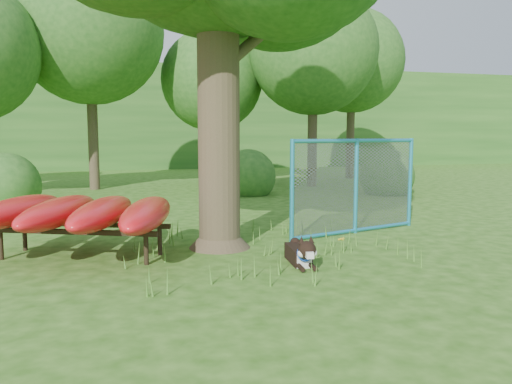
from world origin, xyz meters
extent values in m
plane|color=#255210|center=(0.00, 0.00, 0.00)|extent=(80.00, 80.00, 0.00)
cylinder|color=#3D3221|center=(-0.36, 1.56, 2.80)|extent=(0.86, 0.86, 5.59)
cone|color=#3D3221|center=(-0.36, 1.56, 0.28)|extent=(1.29, 1.29, 0.56)
cylinder|color=#3D3221|center=(0.29, 1.71, 3.58)|extent=(1.43, 1.03, 1.19)
cylinder|color=#3D3221|center=(-0.96, 1.65, 4.02)|extent=(1.31, 0.55, 1.14)
cylinder|color=#675B4D|center=(-0.17, 2.49, 0.60)|extent=(0.13, 0.13, 1.20)
cylinder|color=#675B4D|center=(-0.17, 2.49, 1.01)|extent=(0.33, 0.12, 0.06)
cylinder|color=black|center=(-3.85, 1.58, 0.23)|extent=(0.10, 0.10, 0.46)
cylinder|color=black|center=(-1.66, 0.68, 0.23)|extent=(0.10, 0.10, 0.46)
cylinder|color=black|center=(-3.61, 2.18, 0.23)|extent=(0.10, 0.10, 0.46)
cylinder|color=black|center=(-1.41, 1.28, 0.23)|extent=(0.10, 0.10, 0.46)
cube|color=black|center=(-2.75, 1.13, 0.48)|extent=(2.57, 1.11, 0.07)
cube|color=black|center=(-2.51, 1.73, 0.48)|extent=(2.57, 1.11, 0.07)
ellipsoid|color=red|center=(-3.65, 1.85, 0.73)|extent=(1.47, 2.81, 0.44)
ellipsoid|color=red|center=(-2.97, 1.57, 0.73)|extent=(1.38, 2.81, 0.44)
ellipsoid|color=red|center=(-2.30, 1.29, 0.73)|extent=(1.30, 2.82, 0.44)
ellipsoid|color=red|center=(-1.62, 1.01, 0.73)|extent=(1.21, 2.82, 0.44)
cube|color=black|center=(0.62, 0.23, 0.12)|extent=(0.32, 0.74, 0.25)
cube|color=white|center=(0.59, -0.07, 0.11)|extent=(0.24, 0.16, 0.23)
sphere|color=black|center=(0.58, -0.26, 0.31)|extent=(0.27, 0.27, 0.27)
cube|color=white|center=(0.57, -0.38, 0.27)|extent=(0.11, 0.15, 0.09)
sphere|color=white|center=(0.49, -0.27, 0.27)|extent=(0.12, 0.12, 0.12)
sphere|color=white|center=(0.66, -0.28, 0.27)|extent=(0.12, 0.12, 0.12)
cone|color=black|center=(0.51, -0.21, 0.45)|extent=(0.12, 0.13, 0.13)
cone|color=black|center=(0.65, -0.22, 0.45)|extent=(0.11, 0.12, 0.13)
cylinder|color=black|center=(0.49, -0.22, 0.05)|extent=(0.10, 0.31, 0.07)
cylinder|color=black|center=(0.67, -0.23, 0.05)|extent=(0.10, 0.31, 0.07)
sphere|color=black|center=(0.70, 0.62, 0.23)|extent=(0.16, 0.16, 0.16)
torus|color=blue|center=(0.58, -0.17, 0.25)|extent=(0.26, 0.10, 0.26)
cylinder|color=#2997C0|center=(1.00, 1.68, 0.94)|extent=(0.11, 0.11, 1.89)
cylinder|color=#2997C0|center=(2.51, 2.15, 0.94)|extent=(0.11, 0.11, 1.89)
cylinder|color=#2997C0|center=(4.01, 2.61, 0.94)|extent=(0.11, 0.11, 1.89)
cylinder|color=#2997C0|center=(2.51, 2.15, 1.85)|extent=(3.03, 1.01, 0.07)
cylinder|color=#2997C0|center=(2.51, 2.15, 0.05)|extent=(3.03, 1.01, 0.07)
plane|color=gray|center=(2.51, 2.15, 0.94)|extent=(3.00, 0.94, 3.15)
cylinder|color=#4F872C|center=(1.57, 0.73, 0.10)|extent=(0.02, 0.02, 0.21)
sphere|color=gold|center=(1.57, 0.73, 0.21)|extent=(0.04, 0.04, 0.04)
sphere|color=gold|center=(1.61, 0.75, 0.22)|extent=(0.04, 0.04, 0.04)
sphere|color=gold|center=(1.54, 0.77, 0.20)|extent=(0.04, 0.04, 0.04)
sphere|color=gold|center=(1.59, 0.70, 0.21)|extent=(0.04, 0.04, 0.04)
sphere|color=gold|center=(1.55, 0.71, 0.22)|extent=(0.04, 0.04, 0.04)
cylinder|color=#3D3221|center=(-3.00, 12.00, 2.62)|extent=(0.36, 0.36, 5.25)
sphere|color=#275B1D|center=(-3.00, 12.00, 5.62)|extent=(5.20, 5.20, 5.20)
cylinder|color=#3D3221|center=(1.50, 13.00, 1.92)|extent=(0.36, 0.36, 3.85)
sphere|color=#275B1D|center=(1.50, 13.00, 4.12)|extent=(4.00, 4.00, 4.00)
cylinder|color=#3D3221|center=(5.00, 11.00, 2.38)|extent=(0.36, 0.36, 4.76)
sphere|color=#275B1D|center=(5.00, 11.00, 5.10)|extent=(4.80, 4.80, 4.80)
cylinder|color=#3D3221|center=(8.00, 14.00, 2.45)|extent=(0.36, 0.36, 4.90)
sphere|color=#275B1D|center=(8.00, 14.00, 5.25)|extent=(4.60, 4.60, 4.60)
sphere|color=#275B1D|center=(-5.00, 7.50, 0.00)|extent=(1.80, 1.80, 1.80)
sphere|color=#275B1D|center=(6.50, 8.00, 0.00)|extent=(1.80, 1.80, 1.80)
sphere|color=#275B1D|center=(2.00, 9.00, 0.00)|extent=(1.80, 1.80, 1.80)
cube|color=#275B1D|center=(0.00, 28.00, 3.00)|extent=(80.00, 12.00, 6.00)
camera|label=1|loc=(-1.93, -6.88, 1.95)|focal=35.00mm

